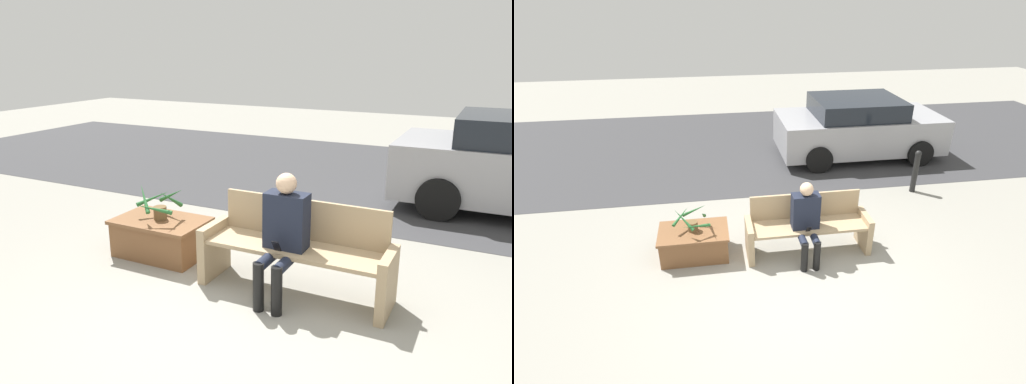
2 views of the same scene
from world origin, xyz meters
TOP-DOWN VIEW (x-y plane):
  - ground_plane at (0.00, 0.00)m, footprint 30.00×30.00m
  - road_surface at (0.00, 5.75)m, footprint 20.00×6.00m
  - bench at (0.30, 0.89)m, footprint 1.90×0.54m
  - person_seated at (0.23, 0.70)m, footprint 0.41×0.58m
  - planter_box at (-1.44, 1.02)m, footprint 1.05×0.69m
  - potted_plant at (-1.44, 1.01)m, footprint 0.57×0.58m

SIDE VIEW (x-z plane):
  - ground_plane at x=0.00m, z-range 0.00..0.00m
  - road_surface at x=0.00m, z-range 0.00..0.01m
  - planter_box at x=-1.44m, z-range 0.02..0.46m
  - bench at x=0.30m, z-range -0.01..0.89m
  - potted_plant at x=-1.44m, z-range 0.41..0.82m
  - person_seated at x=0.23m, z-range 0.07..1.30m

